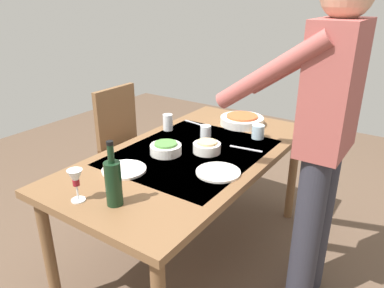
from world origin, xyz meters
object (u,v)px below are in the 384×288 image
Objects in this scene: side_bowl_salad at (166,148)px; dinner_plate_far at (124,170)px; side_bowl_bread at (207,147)px; dinner_plate_near at (218,172)px; person_server at (322,133)px; water_cup_far_left at (206,132)px; water_cup_near_right at (258,132)px; water_cup_near_left at (168,122)px; wine_glass_left at (76,180)px; dining_table at (192,163)px; wine_bottle at (113,182)px; serving_bowl_pasta at (242,120)px; chair_near at (127,139)px.

dinner_plate_far is (0.29, -0.04, -0.03)m from side_bowl_salad.
dinner_plate_near is at bearing 44.43° from side_bowl_bread.
person_server is 0.78m from water_cup_far_left.
side_bowl_bread is 0.70× the size of dinner_plate_near.
water_cup_near_right is at bearing 155.25° from dinner_plate_far.
side_bowl_bread is at bearing 67.81° from water_cup_near_left.
wine_glass_left is at bearing -16.32° from water_cup_near_right.
wine_bottle reaches higher than dining_table.
dining_table is 0.60m from serving_bowl_pasta.
person_server is at bearing 52.68° from serving_bowl_pasta.
chair_near reaches higher than dinner_plate_near.
dinner_plate_far reaches higher than dining_table.
wine_glass_left is 0.80m from side_bowl_bread.
dinner_plate_far is (0.40, -0.15, 0.08)m from dining_table.
water_cup_near_left reaches higher than side_bowl_bread.
water_cup_near_right reaches higher than dining_table.
chair_near is 3.03× the size of serving_bowl_pasta.
wine_glass_left is at bearing -4.08° from water_cup_far_left.
side_bowl_bread is at bearing 5.63° from serving_bowl_pasta.
water_cup_near_left is at bearing -43.78° from serving_bowl_pasta.
water_cup_far_left is at bearing 91.08° from water_cup_near_left.
dining_table is 9.31× the size of side_bowl_salad.
water_cup_near_left is at bearing -112.19° from side_bowl_bread.
wine_bottle reaches higher than serving_bowl_pasta.
water_cup_near_left reaches higher than dinner_plate_near.
chair_near is 3.07× the size of wine_bottle.
side_bowl_salad is (0.18, -0.80, -0.21)m from person_server.
chair_near is 5.69× the size of side_bowl_bread.
dinner_plate_near is at bearing 60.54° from dining_table.
wine_bottle is 0.89m from water_cup_far_left.
dinner_plate_near and dinner_plate_far have the same top height.
serving_bowl_pasta is at bearing -127.32° from person_server.
dinner_plate_far is at bearing -27.07° from side_bowl_bread.
wine_glass_left is 0.95m from water_cup_far_left.
chair_near is at bearing -136.33° from dinner_plate_far.
water_cup_far_left is (-0.22, -0.05, 0.11)m from dining_table.
wine_glass_left reaches higher than dinner_plate_far.
dinner_plate_near is (0.20, 0.19, -0.03)m from side_bowl_bread.
side_bowl_salad is at bearing 179.60° from wine_glass_left.
wine_glass_left reaches higher than water_cup_near_right.
dining_table is at bearing 133.60° from side_bowl_salad.
person_server is at bearing 92.86° from side_bowl_bread.
wine_glass_left is 0.70m from dinner_plate_near.
wine_bottle is 0.56m from dinner_plate_near.
dinner_plate_far is (0.25, -0.42, 0.00)m from dinner_plate_near.
serving_bowl_pasta reaches higher than dinner_plate_near.
wine_bottle reaches higher than water_cup_far_left.
chair_near is 6.03× the size of wine_glass_left.
side_bowl_salad is at bearing -10.43° from serving_bowl_pasta.
water_cup_near_left is (-0.14, -1.04, -0.19)m from person_server.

